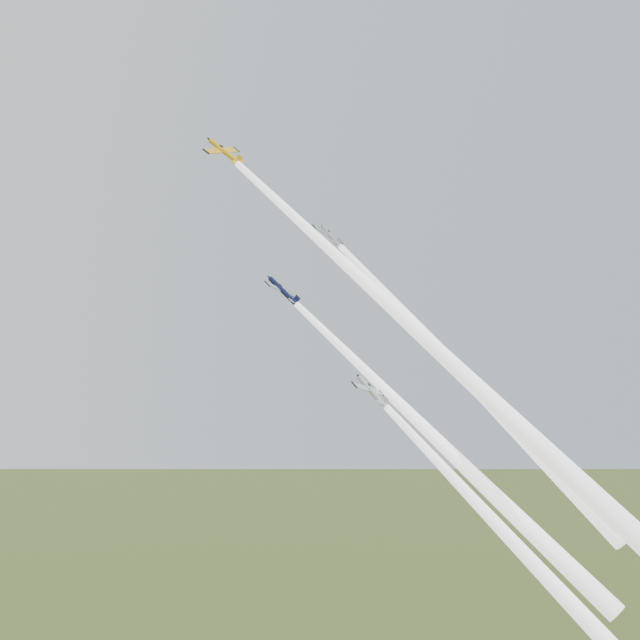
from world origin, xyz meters
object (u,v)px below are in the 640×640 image
at_px(plane_silver_low, 371,391).
at_px(plane_yellow, 225,151).
at_px(plane_silver_right, 330,235).
at_px(plane_navy, 282,290).

bearing_deg(plane_silver_low, plane_yellow, 114.31).
bearing_deg(plane_silver_right, plane_yellow, 175.78).
relative_size(plane_yellow, plane_navy, 0.98).
bearing_deg(plane_silver_right, plane_silver_low, -118.79).
relative_size(plane_yellow, plane_silver_right, 1.10).
xyz_separation_m(plane_navy, plane_silver_right, (9.34, 0.12, 9.63)).
distance_m(plane_yellow, plane_navy, 21.67).
bearing_deg(plane_silver_low, plane_navy, 83.43).
bearing_deg(plane_yellow, plane_silver_low, -69.93).
height_order(plane_navy, plane_silver_low, plane_navy).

